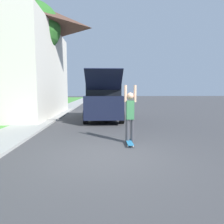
# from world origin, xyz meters

# --- Properties ---
(ground_plane) EXTENTS (120.00, 120.00, 0.00)m
(ground_plane) POSITION_xyz_m (0.00, 0.00, 0.00)
(ground_plane) COLOR #3D3D3F
(sidewalk) EXTENTS (1.80, 80.00, 0.10)m
(sidewalk) POSITION_xyz_m (-3.60, 6.00, 0.05)
(sidewalk) COLOR #9E9E99
(sidewalk) RESTS_ON ground_plane
(lawn_tree_far) EXTENTS (3.27, 3.27, 7.44)m
(lawn_tree_far) POSITION_xyz_m (-4.34, 8.36, 5.82)
(lawn_tree_far) COLOR brown
(lawn_tree_far) RESTS_ON lawn
(suv_parked) EXTENTS (2.19, 5.44, 2.79)m
(suv_parked) POSITION_xyz_m (0.09, 6.83, 1.12)
(suv_parked) COLOR black
(suv_parked) RESTS_ON ground_plane
(car_down_street) EXTENTS (1.85, 4.02, 1.40)m
(car_down_street) POSITION_xyz_m (1.27, 19.40, 0.68)
(car_down_street) COLOR #B7B7BC
(car_down_street) RESTS_ON ground_plane
(skateboarder) EXTENTS (0.41, 0.23, 1.97)m
(skateboarder) POSITION_xyz_m (0.95, 1.29, 1.02)
(skateboarder) COLOR #38383D
(skateboarder) RESTS_ON ground_plane
(skateboard) EXTENTS (0.20, 0.81, 0.10)m
(skateboard) POSITION_xyz_m (0.90, 1.05, 0.08)
(skateboard) COLOR #236B99
(skateboard) RESTS_ON ground_plane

